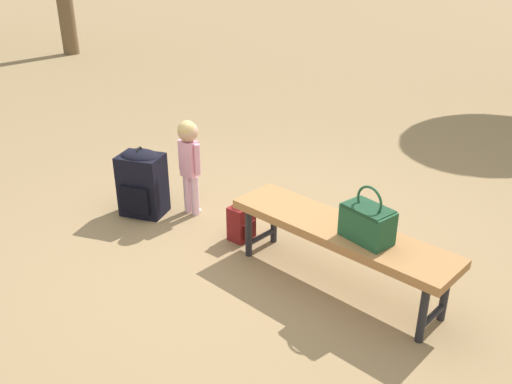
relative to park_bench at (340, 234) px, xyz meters
name	(u,v)px	position (x,y,z in m)	size (l,w,h in m)	color
ground_plane	(249,250)	(0.76, 0.03, -0.39)	(40.00, 40.00, 0.00)	#8C704C
park_bench	(340,234)	(0.00, 0.00, 0.00)	(1.63, 0.52, 0.45)	#9E6B3D
handbag	(367,222)	(-0.21, 0.04, 0.18)	(0.35, 0.25, 0.37)	#1E4C2D
child_standing	(189,153)	(1.53, -0.14, 0.16)	(0.23, 0.17, 0.83)	#E5B2C6
backpack_large	(142,181)	(1.85, 0.12, -0.09)	(0.43, 0.39, 0.61)	black
backpack_small	(241,220)	(0.91, -0.07, -0.23)	(0.18, 0.20, 0.33)	maroon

